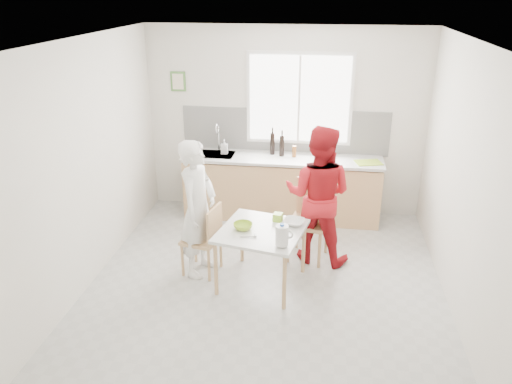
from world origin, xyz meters
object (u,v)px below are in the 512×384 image
chair_left (206,237)px  person_red (318,195)px  bowl_white (294,222)px  dining_table (262,235)px  person_white (198,209)px  chair_far (310,216)px  milk_jug (282,235)px  wine_bottle_a (272,143)px  bowl_green (243,226)px  wine_bottle_b (282,146)px

chair_left → person_red: size_ratio=0.50×
bowl_white → dining_table: bearing=-152.0°
person_white → bowl_white: (1.10, 0.03, -0.10)m
chair_far → milk_jug: size_ratio=4.13×
chair_far → person_red: bearing=-29.8°
chair_left → wine_bottle_a: (0.57, 1.81, 0.61)m
chair_left → milk_jug: 1.10m
chair_far → bowl_green: chair_far is taller
chair_far → milk_jug: chair_far is taller
chair_left → person_white: 0.35m
bowl_green → chair_left: bearing=162.3°
wine_bottle_a → person_white: bearing=-109.9°
dining_table → chair_far: 0.90m
bowl_green → bowl_white: size_ratio=0.91×
person_white → bowl_green: size_ratio=7.58×
person_white → wine_bottle_b: size_ratio=5.44×
wine_bottle_b → chair_left: bearing=-112.0°
person_white → wine_bottle_a: bearing=-8.1°
person_red → milk_jug: size_ratio=7.16×
chair_left → bowl_white: chair_left is taller
chair_left → milk_jug: size_ratio=3.60×
bowl_green → milk_jug: size_ratio=0.90×
person_white → wine_bottle_a: 1.93m
chair_left → bowl_green: bearing=84.1°
wine_bottle_a → wine_bottle_b: (0.14, -0.06, -0.01)m
person_white → bowl_green: 0.58m
chair_far → bowl_white: 0.60m
bowl_green → bowl_white: (0.55, 0.19, -0.00)m
chair_left → wine_bottle_b: wine_bottle_b is taller
chair_left → person_red: bearing=124.1°
bowl_green → milk_jug: 0.58m
chair_far → milk_jug: 1.14m
chair_left → bowl_white: 1.04m
person_white → wine_bottle_b: person_white is taller
person_white → bowl_white: bearing=-76.9°
bowl_white → milk_jug: (-0.09, -0.52, 0.10)m
dining_table → bowl_white: size_ratio=4.44×
person_red → chair_far: bearing=-29.8°
milk_jug → dining_table: bearing=139.2°
person_red → bowl_green: bearing=51.6°
bowl_white → wine_bottle_a: bearing=104.2°
chair_far → person_red: (0.08, -0.08, 0.31)m
wine_bottle_a → bowl_white: bearing=-75.8°
wine_bottle_b → person_white: bearing=-114.5°
bowl_white → wine_bottle_a: wine_bottle_a is taller
bowl_green → wine_bottle_a: bearing=87.0°
dining_table → chair_far: size_ratio=1.06×
dining_table → wine_bottle_a: 2.01m
person_red → bowl_white: size_ratio=7.24×
person_red → wine_bottle_b: bearing=-54.0°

